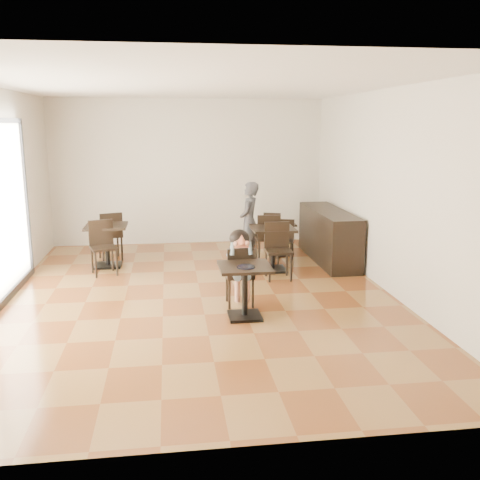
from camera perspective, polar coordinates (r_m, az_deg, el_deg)
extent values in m
cube|color=brown|center=(8.41, -4.18, -6.11)|extent=(6.00, 8.00, 0.01)
cube|color=white|center=(8.00, -4.55, 16.20)|extent=(6.00, 8.00, 0.01)
cube|color=beige|center=(12.02, -5.51, 7.21)|extent=(6.00, 0.01, 3.20)
cube|color=beige|center=(4.13, -1.03, -2.40)|extent=(6.00, 0.01, 3.20)
cube|color=beige|center=(8.75, 15.73, 4.94)|extent=(0.01, 8.00, 3.20)
cylinder|color=black|center=(7.23, 0.64, -2.89)|extent=(0.25, 0.25, 0.02)
imported|color=#3C3C41|center=(10.54, 0.99, 2.03)|extent=(0.54, 0.66, 1.55)
cube|color=black|center=(10.66, 9.45, 0.48)|extent=(0.60, 2.40, 1.00)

